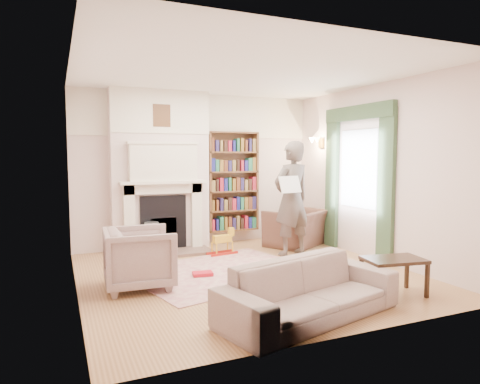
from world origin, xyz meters
name	(u,v)px	position (x,y,z in m)	size (l,w,h in m)	color
floor	(247,274)	(0.00, 0.00, 0.00)	(4.50, 4.50, 0.00)	#97663C
ceiling	(247,73)	(0.00, 0.00, 2.80)	(4.50, 4.50, 0.00)	white
wall_back	(198,170)	(0.00, 2.25, 1.40)	(4.50, 4.50, 0.00)	beige
wall_front	(349,187)	(0.00, -2.25, 1.40)	(4.50, 4.50, 0.00)	beige
wall_left	(73,179)	(-2.25, 0.00, 1.40)	(4.50, 4.50, 0.00)	beige
wall_right	(376,173)	(2.25, 0.00, 1.40)	(4.50, 4.50, 0.00)	beige
fireplace	(160,172)	(-0.75, 2.05, 1.39)	(1.70, 0.58, 2.80)	beige
bookcase	(233,182)	(0.65, 2.12, 1.18)	(1.00, 0.24, 1.85)	brown
window	(359,169)	(2.23, 0.40, 1.45)	(0.02, 0.90, 1.30)	silver
curtain_left	(386,187)	(2.20, -0.30, 1.20)	(0.07, 0.32, 2.40)	#324C31
curtain_right	(332,181)	(2.20, 1.10, 1.20)	(0.07, 0.32, 2.40)	#324C31
pelmet	(358,113)	(2.19, 0.40, 2.38)	(0.09, 1.70, 0.24)	#324C31
wall_sconce	(313,143)	(2.03, 1.50, 1.90)	(0.20, 0.24, 0.24)	gold
rug	(222,271)	(-0.28, 0.26, 0.01)	(2.47, 1.90, 0.01)	beige
armchair_reading	(296,228)	(1.61, 1.36, 0.33)	(1.03, 0.90, 0.67)	#442424
armchair_left	(140,258)	(-1.50, -0.02, 0.39)	(0.82, 0.85, 0.77)	#A79F89
sofa	(310,290)	(-0.06, -1.72, 0.29)	(2.02, 0.79, 0.59)	#A69F89
man_reading	(292,199)	(1.16, 0.76, 0.96)	(0.70, 0.46, 1.91)	#544943
newspaper	(290,184)	(1.01, 0.56, 1.21)	(0.40, 0.02, 0.28)	white
coffee_table	(393,276)	(1.26, -1.50, 0.23)	(0.70, 0.45, 0.45)	black
paraffin_heater	(152,238)	(-0.99, 1.74, 0.28)	(0.24, 0.24, 0.55)	#B6BABF
rocking_horse	(222,242)	(0.10, 1.24, 0.22)	(0.51, 0.20, 0.45)	gold
board_game	(241,271)	(-0.05, 0.11, 0.03)	(0.35, 0.35, 0.03)	#EEDD54
game_box_lid	(203,274)	(-0.61, 0.15, 0.04)	(0.27, 0.18, 0.05)	red
comic_annuals	(278,279)	(0.26, -0.45, 0.02)	(0.62, 0.55, 0.02)	red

